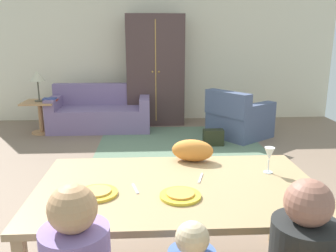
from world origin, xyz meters
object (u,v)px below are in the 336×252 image
(armoire, at_px, (155,70))
(book_lower, at_px, (51,100))
(cat, at_px, (193,150))
(handbag, at_px, (213,137))
(armchair, at_px, (238,119))
(book_upper, at_px, (50,99))
(plate_near_child, at_px, (180,196))
(plate_near_man, at_px, (97,193))
(table_lamp, at_px, (37,77))
(couch, at_px, (101,113))
(side_table, at_px, (40,113))
(wine_glass, at_px, (269,155))
(dining_table, at_px, (178,194))

(armoire, relative_size, book_lower, 9.55)
(cat, bearing_deg, handbag, 88.89)
(armoire, height_order, handbag, armoire)
(cat, xyz_separation_m, handbag, (0.68, 2.79, -0.71))
(book_lower, relative_size, handbag, 0.69)
(armchair, xyz_separation_m, book_upper, (-3.28, 0.44, 0.30))
(plate_near_child, height_order, armchair, armchair)
(armoire, distance_m, handbag, 2.04)
(plate_near_man, height_order, handbag, plate_near_man)
(table_lamp, height_order, book_upper, table_lamp)
(couch, distance_m, armoire, 1.35)
(side_table, relative_size, handbag, 1.81)
(cat, bearing_deg, plate_near_man, -126.23)
(plate_near_man, xyz_separation_m, side_table, (-1.62, 4.26, -0.39))
(side_table, relative_size, book_lower, 2.64)
(side_table, bearing_deg, book_upper, 3.22)
(handbag, bearing_deg, plate_near_man, -111.69)
(cat, distance_m, handbag, 2.96)
(wine_glass, relative_size, book_lower, 0.85)
(armchair, distance_m, handbag, 0.72)
(wine_glass, relative_size, armoire, 0.09)
(dining_table, xyz_separation_m, armoire, (-0.05, 4.83, 0.35))
(armoire, bearing_deg, table_lamp, -161.59)
(dining_table, relative_size, armchair, 1.53)
(dining_table, xyz_separation_m, plate_near_man, (-0.50, -0.12, 0.07))
(armoire, height_order, book_lower, armoire)
(couch, bearing_deg, side_table, -165.91)
(plate_near_man, height_order, plate_near_child, same)
(side_table, bearing_deg, dining_table, -62.88)
(couch, bearing_deg, book_upper, -163.71)
(armchair, relative_size, side_table, 2.06)
(cat, height_order, side_table, cat)
(table_lamp, relative_size, handbag, 1.69)
(wine_glass, distance_m, table_lamp, 4.84)
(couch, height_order, book_lower, couch)
(plate_near_man, relative_size, couch, 0.14)
(book_lower, bearing_deg, cat, -60.89)
(armchair, height_order, armoire, armoire)
(dining_table, relative_size, plate_near_man, 7.30)
(armchair, bearing_deg, handbag, -137.28)
(book_upper, relative_size, handbag, 0.69)
(cat, height_order, armchair, cat)
(plate_near_child, bearing_deg, cat, 76.59)
(plate_near_child, xyz_separation_m, handbag, (0.83, 3.42, -0.64))
(armoire, xyz_separation_m, book_upper, (-1.89, -0.68, -0.43))
(couch, bearing_deg, cat, -72.55)
(couch, bearing_deg, plate_near_man, -82.58)
(wine_glass, xyz_separation_m, table_lamp, (-2.78, 3.96, 0.12))
(table_lamp, height_order, handbag, table_lamp)
(plate_near_man, bearing_deg, armchair, 64.29)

